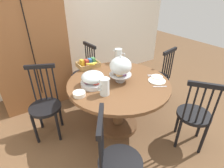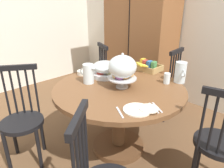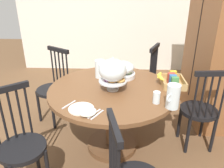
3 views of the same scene
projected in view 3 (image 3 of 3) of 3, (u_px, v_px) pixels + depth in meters
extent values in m
plane|color=brown|center=(98.00, 140.00, 2.74)|extent=(10.00, 10.00, 0.00)
cube|color=silver|center=(127.00, 5.00, 4.39)|extent=(0.06, 4.32, 2.60)
cube|color=brown|center=(218.00, 49.00, 2.91)|extent=(1.10, 0.56, 1.90)
cube|color=black|center=(197.00, 41.00, 2.88)|extent=(0.01, 0.01, 1.52)
cylinder|color=brown|center=(112.00, 90.00, 2.34)|extent=(1.30, 1.30, 0.04)
cylinder|color=brown|center=(112.00, 118.00, 2.48)|extent=(0.14, 0.14, 0.63)
cylinder|color=brown|center=(112.00, 144.00, 2.63)|extent=(0.56, 0.56, 0.06)
cylinder|color=black|center=(141.00, 81.00, 3.23)|extent=(0.40, 0.40, 0.04)
cylinder|color=black|center=(135.00, 89.00, 3.50)|extent=(0.04, 0.04, 0.45)
cylinder|color=black|center=(128.00, 97.00, 3.27)|extent=(0.04, 0.04, 0.45)
cylinder|color=black|center=(152.00, 93.00, 3.38)|extent=(0.04, 0.04, 0.45)
cylinder|color=black|center=(147.00, 101.00, 3.16)|extent=(0.04, 0.04, 0.45)
cylinder|color=black|center=(156.00, 63.00, 3.18)|extent=(0.02, 0.02, 0.48)
cylinder|color=black|center=(155.00, 65.00, 3.13)|extent=(0.02, 0.02, 0.48)
cylinder|color=black|center=(153.00, 66.00, 3.07)|extent=(0.02, 0.02, 0.48)
cylinder|color=black|center=(152.00, 68.00, 3.01)|extent=(0.02, 0.02, 0.48)
cylinder|color=black|center=(150.00, 70.00, 2.95)|extent=(0.02, 0.02, 0.48)
cube|color=black|center=(155.00, 48.00, 2.96)|extent=(0.34, 0.18, 0.05)
cylinder|color=black|center=(52.00, 90.00, 2.96)|extent=(0.40, 0.40, 0.04)
cylinder|color=black|center=(39.00, 106.00, 3.02)|extent=(0.04, 0.04, 0.45)
cylinder|color=black|center=(53.00, 113.00, 2.87)|extent=(0.04, 0.04, 0.45)
cylinder|color=black|center=(55.00, 98.00, 3.23)|extent=(0.04, 0.04, 0.45)
cylinder|color=black|center=(69.00, 104.00, 3.08)|extent=(0.04, 0.04, 0.45)
cylinder|color=black|center=(53.00, 67.00, 3.05)|extent=(0.02, 0.02, 0.48)
cylinder|color=black|center=(56.00, 68.00, 3.01)|extent=(0.02, 0.02, 0.48)
cylinder|color=black|center=(60.00, 69.00, 2.97)|extent=(0.02, 0.02, 0.48)
cylinder|color=black|center=(64.00, 70.00, 2.94)|extent=(0.02, 0.02, 0.48)
cylinder|color=black|center=(67.00, 71.00, 2.90)|extent=(0.02, 0.02, 0.48)
cube|color=black|center=(58.00, 50.00, 2.87)|extent=(0.23, 0.32, 0.05)
cylinder|color=black|center=(23.00, 149.00, 1.93)|extent=(0.40, 0.40, 0.04)
cylinder|color=black|center=(6.00, 166.00, 2.05)|extent=(0.04, 0.04, 0.45)
cylinder|color=black|center=(36.00, 153.00, 2.21)|extent=(0.04, 0.04, 0.45)
cylinder|color=black|center=(3.00, 119.00, 1.91)|extent=(0.02, 0.02, 0.48)
cylinder|color=black|center=(12.00, 116.00, 1.95)|extent=(0.02, 0.02, 0.48)
cylinder|color=black|center=(20.00, 114.00, 1.99)|extent=(0.02, 0.02, 0.48)
cylinder|color=black|center=(28.00, 111.00, 2.03)|extent=(0.02, 0.02, 0.48)
cube|color=black|center=(6.00, 89.00, 1.84)|extent=(0.26, 0.30, 0.05)
cylinder|color=black|center=(116.00, 168.00, 1.42)|extent=(0.02, 0.02, 0.48)
cylinder|color=black|center=(114.00, 160.00, 1.48)|extent=(0.02, 0.02, 0.48)
cylinder|color=black|center=(112.00, 153.00, 1.54)|extent=(0.02, 0.02, 0.48)
cylinder|color=black|center=(110.00, 146.00, 1.60)|extent=(0.02, 0.02, 0.48)
cube|color=black|center=(114.00, 127.00, 1.37)|extent=(0.36, 0.11, 0.05)
cylinder|color=black|center=(199.00, 111.00, 2.50)|extent=(0.40, 0.40, 0.04)
cylinder|color=black|center=(203.00, 120.00, 2.72)|extent=(0.04, 0.04, 0.45)
cylinder|color=black|center=(180.00, 121.00, 2.71)|extent=(0.04, 0.04, 0.45)
cylinder|color=black|center=(213.00, 135.00, 2.47)|extent=(0.04, 0.04, 0.45)
cylinder|color=black|center=(188.00, 136.00, 2.46)|extent=(0.04, 0.04, 0.45)
cylinder|color=black|center=(223.00, 98.00, 2.26)|extent=(0.02, 0.02, 0.48)
cylinder|color=black|center=(216.00, 98.00, 2.25)|extent=(0.02, 0.02, 0.48)
cylinder|color=black|center=(209.00, 98.00, 2.25)|extent=(0.02, 0.02, 0.48)
cylinder|color=black|center=(202.00, 98.00, 2.25)|extent=(0.02, 0.02, 0.48)
cylinder|color=black|center=(195.00, 98.00, 2.24)|extent=(0.02, 0.02, 0.48)
cube|color=black|center=(214.00, 74.00, 2.14)|extent=(0.07, 0.36, 0.05)
cylinder|color=silver|center=(113.00, 89.00, 2.30)|extent=(0.12, 0.12, 0.02)
cylinder|color=silver|center=(113.00, 86.00, 2.29)|extent=(0.03, 0.03, 0.09)
cylinder|color=silver|center=(113.00, 81.00, 2.27)|extent=(0.28, 0.28, 0.01)
torus|color=#B27033|center=(112.00, 80.00, 2.23)|extent=(0.10, 0.10, 0.03)
torus|color=#D19347|center=(120.00, 80.00, 2.23)|extent=(0.10, 0.10, 0.03)
torus|color=#935628|center=(115.00, 77.00, 2.29)|extent=(0.10, 0.10, 0.03)
torus|color=tan|center=(109.00, 77.00, 2.29)|extent=(0.10, 0.10, 0.03)
torus|color=#994C84|center=(109.00, 79.00, 2.25)|extent=(0.10, 0.10, 0.03)
ellipsoid|color=silver|center=(113.00, 70.00, 2.22)|extent=(0.27, 0.27, 0.22)
sphere|color=silver|center=(113.00, 58.00, 2.17)|extent=(0.02, 0.02, 0.02)
cylinder|color=silver|center=(122.00, 75.00, 2.60)|extent=(0.30, 0.30, 0.05)
ellipsoid|color=beige|center=(122.00, 74.00, 2.53)|extent=(0.09, 0.09, 0.03)
ellipsoid|color=#8CBF59|center=(128.00, 72.00, 2.58)|extent=(0.09, 0.09, 0.03)
ellipsoid|color=#6B2D4C|center=(122.00, 70.00, 2.65)|extent=(0.09, 0.09, 0.03)
ellipsoid|color=#CC3D33|center=(116.00, 72.00, 2.58)|extent=(0.09, 0.09, 0.03)
ellipsoid|color=silver|center=(122.00, 67.00, 2.56)|extent=(0.28, 0.28, 0.13)
cylinder|color=silver|center=(173.00, 96.00, 1.94)|extent=(0.11, 0.11, 0.22)
cylinder|color=orange|center=(173.00, 100.00, 1.96)|extent=(0.10, 0.10, 0.15)
cone|color=silver|center=(178.00, 84.00, 1.95)|extent=(0.05, 0.05, 0.03)
torus|color=silver|center=(169.00, 98.00, 1.89)|extent=(0.07, 0.06, 0.07)
cylinder|color=silver|center=(100.00, 69.00, 2.56)|extent=(0.11, 0.11, 0.20)
cylinder|color=white|center=(100.00, 71.00, 2.58)|extent=(0.10, 0.10, 0.14)
cone|color=silver|center=(101.00, 64.00, 2.47)|extent=(0.04, 0.04, 0.03)
torus|color=silver|center=(99.00, 66.00, 2.62)|extent=(0.08, 0.03, 0.07)
cube|color=tan|center=(172.00, 84.00, 2.41)|extent=(0.30, 0.22, 0.01)
cube|color=tan|center=(162.00, 82.00, 2.41)|extent=(0.30, 0.02, 0.07)
cube|color=tan|center=(183.00, 82.00, 2.40)|extent=(0.30, 0.02, 0.07)
cube|color=tan|center=(170.00, 76.00, 2.54)|extent=(0.02, 0.22, 0.07)
cube|color=tan|center=(176.00, 88.00, 2.27)|extent=(0.02, 0.22, 0.07)
cube|color=gold|center=(173.00, 76.00, 2.47)|extent=(0.05, 0.07, 0.11)
cube|color=#B23D33|center=(171.00, 78.00, 2.42)|extent=(0.05, 0.07, 0.11)
cube|color=#336BAD|center=(173.00, 80.00, 2.36)|extent=(0.05, 0.07, 0.11)
cube|color=#47894C|center=(175.00, 82.00, 2.31)|extent=(0.05, 0.07, 0.11)
ellipsoid|color=yellow|center=(159.00, 75.00, 2.41)|extent=(0.14, 0.08, 0.05)
ellipsoid|color=yellow|center=(160.00, 76.00, 2.38)|extent=(0.13, 0.03, 0.05)
ellipsoid|color=yellow|center=(160.00, 77.00, 2.35)|extent=(0.14, 0.08, 0.05)
cylinder|color=white|center=(81.00, 109.00, 1.96)|extent=(0.22, 0.22, 0.01)
cylinder|color=white|center=(87.00, 112.00, 1.89)|extent=(0.15, 0.15, 0.01)
cylinder|color=white|center=(112.00, 68.00, 2.82)|extent=(0.14, 0.14, 0.04)
cylinder|color=silver|center=(156.00, 97.00, 2.04)|extent=(0.06, 0.06, 0.11)
cube|color=silver|center=(94.00, 114.00, 1.89)|extent=(0.15, 0.10, 0.01)
cube|color=silver|center=(97.00, 115.00, 1.87)|extent=(0.15, 0.10, 0.01)
cube|color=silver|center=(69.00, 105.00, 2.03)|extent=(0.15, 0.10, 0.01)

